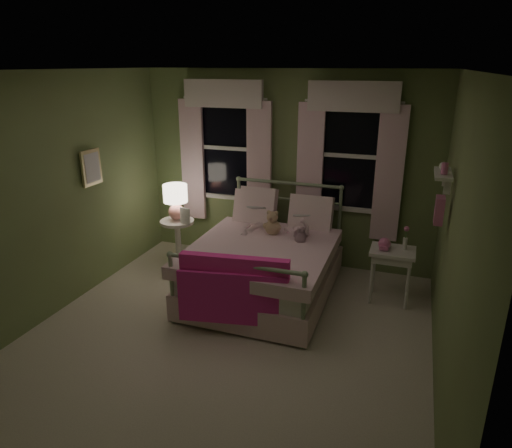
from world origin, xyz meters
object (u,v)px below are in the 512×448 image
at_px(bed, 265,264).
at_px(child_left, 255,208).
at_px(table_lamp, 176,199).
at_px(nightstand_right, 392,258).
at_px(nightstand_left, 178,236).
at_px(child_right, 298,212).
at_px(teddy_bear, 273,224).

height_order(bed, child_left, child_left).
height_order(bed, table_lamp, bed).
xyz_separation_m(table_lamp, nightstand_right, (2.83, -0.09, -0.40)).
distance_m(nightstand_left, nightstand_right, 2.83).
xyz_separation_m(bed, child_right, (0.29, 0.43, 0.56)).
bearing_deg(child_left, teddy_bear, 161.22).
bearing_deg(nightstand_right, bed, -168.64).
bearing_deg(table_lamp, nightstand_right, -1.87).
bearing_deg(nightstand_left, child_right, 1.73).
height_order(child_right, teddy_bear, child_right).
bearing_deg(teddy_bear, child_left, 150.50).
distance_m(teddy_bear, nightstand_right, 1.46).
bearing_deg(bed, nightstand_left, 164.56).
xyz_separation_m(child_right, nightstand_left, (-1.67, -0.05, -0.51)).
distance_m(child_left, teddy_bear, 0.35).
bearing_deg(bed, teddy_bear, 88.85).
height_order(table_lamp, nightstand_right, table_lamp).
bearing_deg(child_right, child_left, -16.59).
distance_m(child_right, table_lamp, 1.67).
distance_m(child_left, nightstand_left, 1.22).
relative_size(child_left, teddy_bear, 2.21).
bearing_deg(table_lamp, teddy_bear, -4.44).
xyz_separation_m(bed, teddy_bear, (0.01, 0.27, 0.42)).
xyz_separation_m(bed, table_lamp, (-1.38, 0.38, 0.58)).
xyz_separation_m(bed, nightstand_right, (1.44, 0.29, 0.17)).
bearing_deg(table_lamp, child_left, 2.60).
bearing_deg(teddy_bear, bed, -91.15).
bearing_deg(nightstand_left, table_lamp, -135.00).
distance_m(bed, teddy_bear, 0.50).
bearing_deg(teddy_bear, table_lamp, 175.56).
bearing_deg(nightstand_right, teddy_bear, -179.38).
bearing_deg(child_left, nightstand_left, 13.32).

